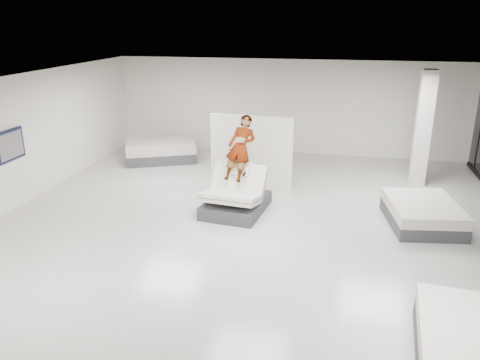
{
  "coord_description": "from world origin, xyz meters",
  "views": [
    {
      "loc": [
        1.74,
        -8.92,
        4.47
      ],
      "look_at": [
        -0.38,
        0.88,
        1.0
      ],
      "focal_mm": 35.0,
      "sensor_mm": 36.0,
      "label": 1
    }
  ],
  "objects": [
    {
      "name": "room",
      "position": [
        0.0,
        0.0,
        1.6
      ],
      "size": [
        14.0,
        14.04,
        3.2
      ],
      "color": "beige",
      "rests_on": "ground"
    },
    {
      "name": "person",
      "position": [
        -0.56,
        1.71,
        1.19
      ],
      "size": [
        0.8,
        1.7,
        1.17
      ],
      "primitive_type": "imported",
      "rotation": [
        1.05,
        0.0,
        -0.12
      ],
      "color": "slate",
      "rests_on": "hero_bed"
    },
    {
      "name": "hero_bed",
      "position": [
        -0.6,
        1.38,
        0.35
      ],
      "size": [
        1.53,
        1.91,
        1.19
      ],
      "color": "#343539",
      "rests_on": "floor"
    },
    {
      "name": "flat_bed_right_far",
      "position": [
        3.73,
        1.55,
        0.27
      ],
      "size": [
        1.74,
        2.14,
        0.54
      ],
      "color": "#343539",
      "rests_on": "floor"
    },
    {
      "name": "remote",
      "position": [
        -0.38,
        1.34,
        0.99
      ],
      "size": [
        0.07,
        0.15,
        0.08
      ],
      "primitive_type": "cube",
      "rotation": [
        0.35,
        0.0,
        -0.12
      ],
      "color": "black",
      "rests_on": "person"
    },
    {
      "name": "wall_poster",
      "position": [
        -5.93,
        0.5,
        1.6
      ],
      "size": [
        0.06,
        0.95,
        0.75
      ],
      "color": "black",
      "rests_on": "wall_left"
    },
    {
      "name": "flat_bed_left_far",
      "position": [
        -4.04,
        5.21,
        0.3
      ],
      "size": [
        2.7,
        2.43,
        0.61
      ],
      "color": "#343539",
      "rests_on": "floor"
    },
    {
      "name": "divider_panel",
      "position": [
        -0.55,
        3.04,
        1.03
      ],
      "size": [
        2.26,
        0.25,
        2.05
      ],
      "primitive_type": "cube",
      "rotation": [
        0.0,
        0.0,
        -0.06
      ],
      "color": "white",
      "rests_on": "floor"
    },
    {
      "name": "flat_bed_right_near",
      "position": [
        3.76,
        -3.15,
        0.28
      ],
      "size": [
        1.71,
        2.17,
        0.56
      ],
      "color": "#343539",
      "rests_on": "floor"
    },
    {
      "name": "column",
      "position": [
        4.0,
        4.5,
        1.6
      ],
      "size": [
        0.4,
        0.4,
        3.2
      ],
      "primitive_type": "cube",
      "color": "silver",
      "rests_on": "floor"
    }
  ]
}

